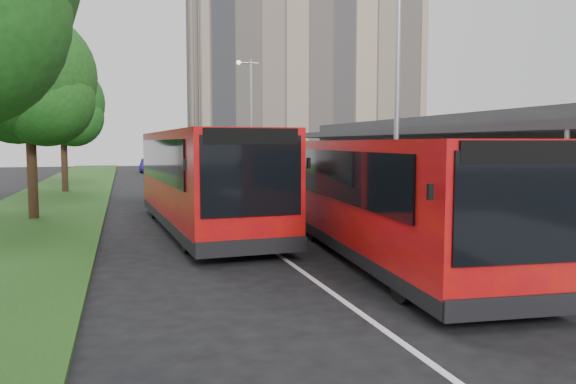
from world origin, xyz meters
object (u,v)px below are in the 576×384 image
at_px(car_near, 187,167).
at_px(bus_main, 391,200).
at_px(tree_mid, 29,85).
at_px(tree_far, 62,108).
at_px(bollard, 283,181).
at_px(litter_bin, 332,192).
at_px(lamp_post_near, 395,81).
at_px(car_far, 149,166).
at_px(lamp_post_far, 250,114).
at_px(bus_second, 203,180).

bearing_deg(car_near, bus_main, -96.99).
height_order(tree_mid, tree_far, tree_mid).
height_order(bollard, car_near, car_near).
bearing_deg(bollard, litter_bin, -89.23).
relative_size(lamp_post_near, car_far, 1.95).
distance_m(tree_mid, tree_far, 12.00).
bearing_deg(tree_far, lamp_post_near, -59.71).
distance_m(tree_far, car_far, 22.91).
relative_size(tree_mid, tree_far, 1.03).
height_order(tree_far, lamp_post_far, lamp_post_far).
relative_size(lamp_post_far, bollard, 8.32).
xyz_separation_m(tree_mid, bollard, (12.39, 9.65, -4.34)).
bearing_deg(bus_main, tree_far, 117.59).
xyz_separation_m(bollard, car_near, (-3.54, 19.76, 0.03)).
height_order(tree_far, bus_second, tree_far).
relative_size(lamp_post_near, bus_second, 0.69).
height_order(tree_mid, bus_second, tree_mid).
xyz_separation_m(bus_main, car_far, (-3.70, 44.20, -0.83)).
bearing_deg(bus_second, car_near, 81.18).
relative_size(tree_far, litter_bin, 8.38).
bearing_deg(bus_second, litter_bin, 37.64).
relative_size(tree_far, lamp_post_near, 0.93).
bearing_deg(tree_far, lamp_post_far, 4.87).
height_order(car_near, car_far, car_far).
relative_size(bus_main, bus_second, 0.91).
bearing_deg(lamp_post_near, car_far, 97.63).
bearing_deg(lamp_post_near, tree_far, 120.29).
relative_size(tree_mid, car_near, 1.98).
relative_size(bus_main, car_far, 2.57).
xyz_separation_m(tree_far, lamp_post_far, (11.13, 0.95, -0.11)).
relative_size(tree_far, lamp_post_far, 0.93).
xyz_separation_m(bus_main, bus_second, (-3.61, 6.25, 0.16)).
distance_m(bus_main, bus_second, 7.22).
bearing_deg(litter_bin, car_near, 97.50).
distance_m(tree_mid, lamp_post_near, 13.18).
bearing_deg(litter_bin, tree_mid, -172.00).
bearing_deg(lamp_post_far, bollard, -69.14).
xyz_separation_m(tree_mid, lamp_post_far, (11.13, 12.95, -0.25)).
bearing_deg(lamp_post_far, tree_far, -175.13).
xyz_separation_m(lamp_post_far, litter_bin, (1.36, -11.19, -4.12)).
distance_m(lamp_post_near, lamp_post_far, 20.00).
height_order(lamp_post_near, car_near, lamp_post_near).
distance_m(tree_far, lamp_post_far, 11.17).
height_order(litter_bin, car_far, car_far).
distance_m(litter_bin, car_near, 27.89).
xyz_separation_m(lamp_post_near, litter_bin, (1.36, 8.81, -4.12)).
height_order(litter_bin, bollard, bollard).
bearing_deg(car_far, lamp_post_near, -74.89).
height_order(tree_mid, litter_bin, tree_mid).
height_order(lamp_post_far, bus_main, lamp_post_far).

